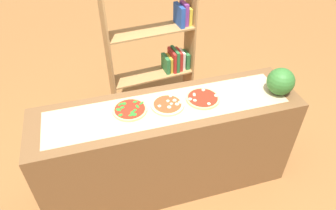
# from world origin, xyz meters

# --- Properties ---
(ground_plane) EXTENTS (12.00, 12.00, 0.00)m
(ground_plane) POSITION_xyz_m (0.00, 0.00, 0.00)
(ground_plane) COLOR brown
(counter) EXTENTS (2.16, 0.58, 0.94)m
(counter) POSITION_xyz_m (0.00, 0.00, 0.47)
(counter) COLOR brown
(counter) RESTS_ON ground_plane
(parchment_paper) EXTENTS (1.90, 0.41, 0.00)m
(parchment_paper) POSITION_xyz_m (0.00, 0.00, 0.94)
(parchment_paper) COLOR tan
(parchment_paper) RESTS_ON counter
(pizza_spinach_0) EXTENTS (0.27, 0.27, 0.02)m
(pizza_spinach_0) POSITION_xyz_m (-0.30, 0.04, 0.95)
(pizza_spinach_0) COLOR #DBB26B
(pizza_spinach_0) RESTS_ON parchment_paper
(pizza_mushroom_1) EXTENTS (0.26, 0.26, 0.03)m
(pizza_mushroom_1) POSITION_xyz_m (0.00, 0.01, 0.95)
(pizza_mushroom_1) COLOR #E5C17F
(pizza_mushroom_1) RESTS_ON parchment_paper
(pizza_mushroom_2) EXTENTS (0.27, 0.27, 0.03)m
(pizza_mushroom_2) POSITION_xyz_m (0.29, 0.01, 0.95)
(pizza_mushroom_2) COLOR #DBB26B
(pizza_mushroom_2) RESTS_ON parchment_paper
(watermelon) EXTENTS (0.22, 0.22, 0.22)m
(watermelon) POSITION_xyz_m (0.93, -0.07, 1.05)
(watermelon) COLOR #2D6628
(watermelon) RESTS_ON counter
(bookshelf) EXTENTS (0.95, 0.35, 1.61)m
(bookshelf) POSITION_xyz_m (0.23, 1.06, 0.76)
(bookshelf) COLOR #A87A47
(bookshelf) RESTS_ON ground_plane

